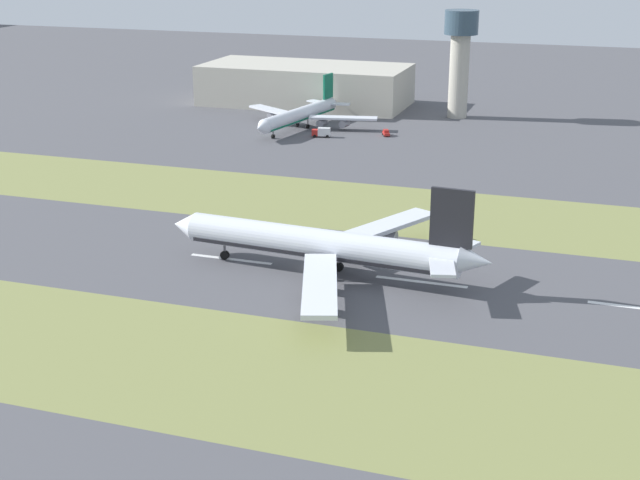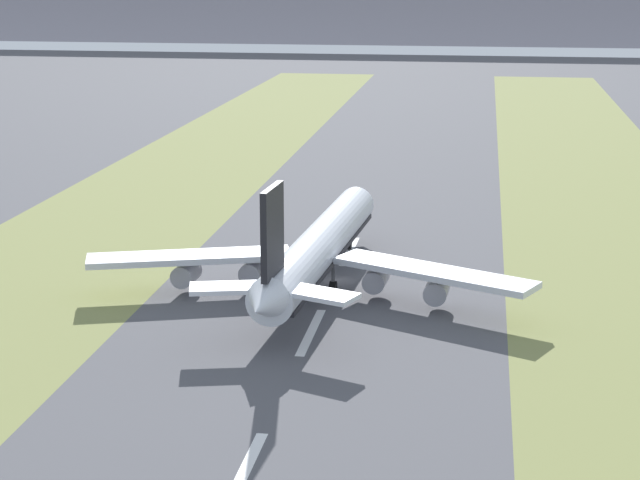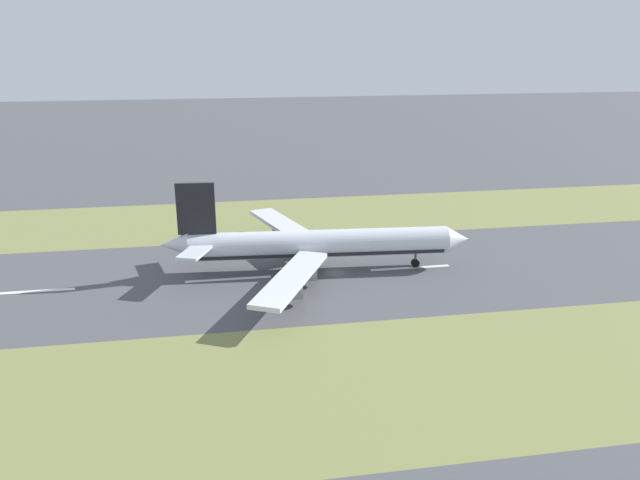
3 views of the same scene
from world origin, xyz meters
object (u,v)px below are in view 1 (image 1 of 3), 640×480
object	(u,v)px
control_tower	(460,52)
airplane_parked_apron	(301,114)
apron_car	(386,133)
airplane_main_jet	(329,246)
terminal_building	(306,85)
service_truck	(322,132)

from	to	relation	value
control_tower	airplane_parked_apron	xyz separation A→B (m)	(-36.05, 47.35, -18.67)
apron_car	airplane_main_jet	bearing A→B (deg)	-170.62
control_tower	terminal_building	bearing A→B (deg)	83.03
airplane_main_jet	service_truck	xyz separation A→B (m)	(117.80, 40.55, -4.36)
service_truck	airplane_main_jet	bearing A→B (deg)	-161.00
airplane_parked_apron	apron_car	world-z (taller)	airplane_parked_apron
airplane_main_jet	terminal_building	size ratio (longest dim) A/B	0.85
terminal_building	airplane_parked_apron	distance (m)	45.71
service_truck	apron_car	distance (m)	21.49
terminal_building	airplane_parked_apron	xyz separation A→B (m)	(-43.51, -13.72, -2.83)
airplane_main_jet	apron_car	bearing A→B (deg)	9.38
airplane_parked_apron	service_truck	distance (m)	15.88
airplane_parked_apron	service_truck	bearing A→B (deg)	-135.22
airplane_main_jet	apron_car	distance (m)	128.30
control_tower	airplane_parked_apron	distance (m)	62.36
airplane_main_jet	airplane_parked_apron	xyz separation A→B (m)	(128.84, 51.52, -1.22)
terminal_building	service_truck	size ratio (longest dim) A/B	12.52
airplane_parked_apron	apron_car	xyz separation A→B (m)	(-2.36, -30.61, -3.80)
service_truck	apron_car	size ratio (longest dim) A/B	1.33
airplane_main_jet	terminal_building	bearing A→B (deg)	20.73
service_truck	apron_car	xyz separation A→B (m)	(8.69, -19.65, -0.66)
airplane_main_jet	airplane_parked_apron	distance (m)	138.77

